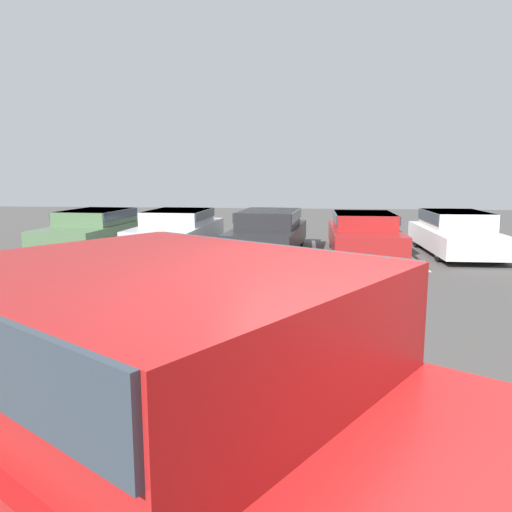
{
  "coord_description": "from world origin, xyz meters",
  "views": [
    {
      "loc": [
        -0.8,
        -2.32,
        2.32
      ],
      "look_at": [
        -1.56,
        5.45,
        1.0
      ],
      "focal_mm": 35.0,
      "sensor_mm": 36.0,
      "label": 1
    }
  ],
  "objects_px": {
    "parked_sedan_c": "(269,230)",
    "parked_sedan_e": "(456,232)",
    "pickup_truck": "(203,445)",
    "parked_sedan_d": "(364,232)",
    "parked_sedan_a": "(96,228)",
    "parked_sedan_b": "(178,230)"
  },
  "relations": [
    {
      "from": "parked_sedan_c",
      "to": "parked_sedan_e",
      "type": "distance_m",
      "value": 5.33
    },
    {
      "from": "pickup_truck",
      "to": "parked_sedan_c",
      "type": "xyz_separation_m",
      "value": [
        -0.53,
        12.01,
        -0.27
      ]
    },
    {
      "from": "parked_sedan_c",
      "to": "parked_sedan_d",
      "type": "relative_size",
      "value": 1.07
    },
    {
      "from": "parked_sedan_a",
      "to": "parked_sedan_d",
      "type": "bearing_deg",
      "value": 92.76
    },
    {
      "from": "pickup_truck",
      "to": "parked_sedan_d",
      "type": "distance_m",
      "value": 12.17
    },
    {
      "from": "parked_sedan_c",
      "to": "parked_sedan_a",
      "type": "bearing_deg",
      "value": -86.49
    },
    {
      "from": "parked_sedan_e",
      "to": "parked_sedan_d",
      "type": "bearing_deg",
      "value": -84.27
    },
    {
      "from": "pickup_truck",
      "to": "parked_sedan_a",
      "type": "xyz_separation_m",
      "value": [
        -5.8,
        12.16,
        -0.29
      ]
    },
    {
      "from": "pickup_truck",
      "to": "parked_sedan_e",
      "type": "distance_m",
      "value": 13.16
    },
    {
      "from": "parked_sedan_c",
      "to": "parked_sedan_d",
      "type": "distance_m",
      "value": 2.71
    },
    {
      "from": "parked_sedan_d",
      "to": "parked_sedan_e",
      "type": "height_order",
      "value": "parked_sedan_e"
    },
    {
      "from": "parked_sedan_b",
      "to": "parked_sedan_c",
      "type": "bearing_deg",
      "value": 93.65
    },
    {
      "from": "parked_sedan_a",
      "to": "parked_sedan_b",
      "type": "distance_m",
      "value": 2.6
    },
    {
      "from": "parked_sedan_a",
      "to": "parked_sedan_d",
      "type": "xyz_separation_m",
      "value": [
        7.98,
        -0.19,
        -0.0
      ]
    },
    {
      "from": "parked_sedan_b",
      "to": "parked_sedan_e",
      "type": "xyz_separation_m",
      "value": [
        8.0,
        0.29,
        0.0
      ]
    },
    {
      "from": "parked_sedan_e",
      "to": "parked_sedan_a",
      "type": "bearing_deg",
      "value": -89.95
    },
    {
      "from": "parked_sedan_b",
      "to": "parked_sedan_c",
      "type": "xyz_separation_m",
      "value": [
        2.67,
        0.05,
        0.01
      ]
    },
    {
      "from": "parked_sedan_a",
      "to": "parked_sedan_e",
      "type": "xyz_separation_m",
      "value": [
        10.59,
        0.09,
        0.01
      ]
    },
    {
      "from": "parked_sedan_e",
      "to": "parked_sedan_c",
      "type": "bearing_deg",
      "value": -87.85
    },
    {
      "from": "pickup_truck",
      "to": "parked_sedan_e",
      "type": "xyz_separation_m",
      "value": [
        4.79,
        12.25,
        -0.28
      ]
    },
    {
      "from": "parked_sedan_c",
      "to": "pickup_truck",
      "type": "bearing_deg",
      "value": 7.68
    },
    {
      "from": "pickup_truck",
      "to": "parked_sedan_d",
      "type": "bearing_deg",
      "value": 112.78
    }
  ]
}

